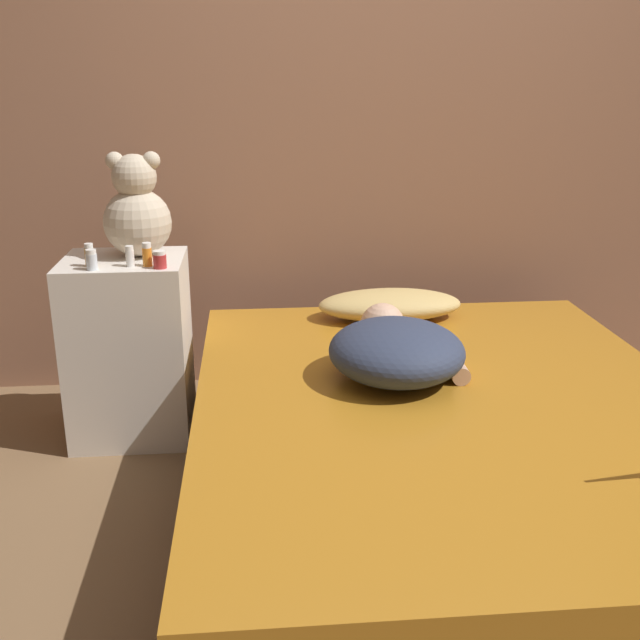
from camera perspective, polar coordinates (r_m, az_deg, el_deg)
The scene contains 12 objects.
ground_plane at distance 2.55m, azimuth 9.29°, elevation -14.65°, with size 12.00×12.00×0.00m, color brown.
wall_back at distance 3.37m, azimuth 5.06°, elevation 16.96°, with size 8.00×0.06×2.60m.
bed at distance 2.44m, azimuth 9.55°, elevation -10.45°, with size 1.59×1.96×0.43m.
nightstand at distance 3.01m, azimuth -14.29°, elevation -2.09°, with size 0.45×0.41×0.71m.
pillow at distance 3.03m, azimuth 5.35°, elevation 1.17°, with size 0.58×0.28×0.12m.
person_lying at distance 2.45m, azimuth 5.81°, elevation -2.18°, with size 0.45×0.61×0.19m.
teddy_bear at distance 2.91m, azimuth -13.78°, elevation 8.04°, with size 0.25×0.25×0.39m.
bottle_clear at distance 2.76m, azimuth -17.01°, elevation 4.40°, with size 0.04×0.04×0.07m.
bottle_red at distance 2.73m, azimuth -12.11°, elevation 4.51°, with size 0.05×0.05×0.06m.
bottle_orange at distance 2.76m, azimuth -13.03°, elevation 4.87°, with size 0.03×0.03×0.09m.
bottle_white at distance 2.78m, azimuth -14.29°, elevation 4.72°, with size 0.03×0.03×0.08m.
bottle_amber at distance 2.81m, azimuth -17.16°, elevation 4.74°, with size 0.03×0.03×0.08m.
Camera 1 is at (-0.59, -2.06, 1.38)m, focal length 42.00 mm.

